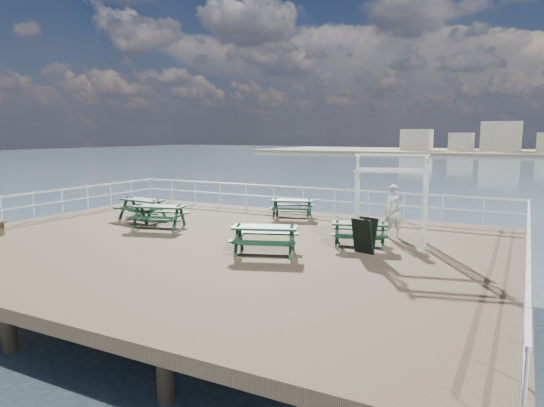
{
  "coord_description": "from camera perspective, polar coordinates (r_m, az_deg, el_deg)",
  "views": [
    {
      "loc": [
        8.7,
        -12.64,
        3.41
      ],
      "look_at": [
        1.21,
        1.59,
        1.1
      ],
      "focal_mm": 32.0,
      "sensor_mm": 36.0,
      "label": 1
    }
  ],
  "objects": [
    {
      "name": "person",
      "position": [
        16.47,
        14.19,
        -0.91
      ],
      "size": [
        0.77,
        0.69,
        1.76
      ],
      "primitive_type": "imported",
      "rotation": [
        0.0,
        0.0,
        0.53
      ],
      "color": "silver",
      "rests_on": "ground"
    },
    {
      "name": "picnic_table_b",
      "position": [
        20.01,
        2.39,
        -0.12
      ],
      "size": [
        2.01,
        1.79,
        0.82
      ],
      "rotation": [
        0.0,
        0.0,
        0.29
      ],
      "color": "#12331F",
      "rests_on": "ground"
    },
    {
      "name": "picnic_table_c",
      "position": [
        15.14,
        10.28,
        -2.97
      ],
      "size": [
        1.99,
        1.77,
        0.81
      ],
      "rotation": [
        0.0,
        0.0,
        0.3
      ],
      "color": "#12331F",
      "rests_on": "ground"
    },
    {
      "name": "picnic_table_a",
      "position": [
        18.32,
        -13.14,
        -0.92
      ],
      "size": [
        2.21,
        1.96,
        0.91
      ],
      "rotation": [
        0.0,
        0.0,
        0.28
      ],
      "color": "#12331F",
      "rests_on": "ground"
    },
    {
      "name": "picnic_table_e",
      "position": [
        13.91,
        -0.83,
        -3.57
      ],
      "size": [
        2.26,
        2.04,
        0.9
      ],
      "rotation": [
        0.0,
        0.0,
        0.35
      ],
      "color": "#12331F",
      "rests_on": "ground"
    },
    {
      "name": "trellis_arbor",
      "position": [
        15.58,
        13.74,
        -0.05
      ],
      "size": [
        2.48,
        1.72,
        2.8
      ],
      "rotation": [
        0.0,
        0.0,
        0.25
      ],
      "color": "white",
      "rests_on": "ground"
    },
    {
      "name": "picnic_table_d",
      "position": [
        20.31,
        -15.01,
        -0.12
      ],
      "size": [
        1.99,
        1.67,
        0.91
      ],
      "rotation": [
        0.0,
        0.0,
        -0.09
      ],
      "color": "#12331F",
      "rests_on": "ground"
    },
    {
      "name": "railing",
      "position": [
        17.74,
        -2.19,
        -0.06
      ],
      "size": [
        17.77,
        13.76,
        1.1
      ],
      "color": "white",
      "rests_on": "ground"
    },
    {
      "name": "ground",
      "position": [
        15.75,
        -6.63,
        -4.94
      ],
      "size": [
        18.0,
        14.0,
        0.3
      ],
      "primitive_type": "cube",
      "color": "brown",
      "rests_on": "ground"
    },
    {
      "name": "sandwich_board",
      "position": [
        14.21,
        10.82,
        -3.76
      ],
      "size": [
        0.74,
        0.63,
        1.04
      ],
      "rotation": [
        0.0,
        0.0,
        -0.29
      ],
      "color": "black",
      "rests_on": "ground"
    }
  ]
}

